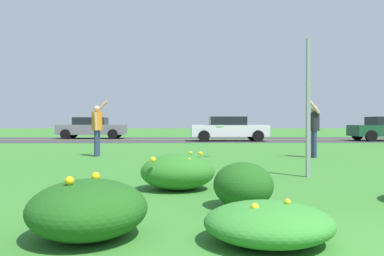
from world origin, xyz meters
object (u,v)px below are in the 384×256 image
(frisbee_white, at_px, (220,127))
(sign_post_near_path, at_px, (308,108))
(person_catcher_dark_shirt, at_px, (314,126))
(car_gray_center_left, at_px, (92,128))
(car_white_center_right, at_px, (229,129))
(person_thrower_orange_shirt, at_px, (97,126))

(frisbee_white, bearing_deg, sign_post_near_path, -72.42)
(frisbee_white, bearing_deg, person_catcher_dark_shirt, -0.07)
(car_gray_center_left, distance_m, car_white_center_right, 9.62)
(car_gray_center_left, bearing_deg, person_thrower_orange_shirt, -76.48)
(person_thrower_orange_shirt, relative_size, car_gray_center_left, 0.41)
(sign_post_near_path, xyz_separation_m, frisbee_white, (-1.38, 4.35, -0.43))
(frisbee_white, distance_m, car_white_center_right, 11.05)
(car_gray_center_left, height_order, car_white_center_right, same)
(sign_post_near_path, relative_size, person_thrower_orange_shirt, 1.52)
(person_catcher_dark_shirt, xyz_separation_m, car_gray_center_left, (-10.30, 14.54, -0.25))
(frisbee_white, bearing_deg, person_thrower_orange_shirt, 170.94)
(person_thrower_orange_shirt, bearing_deg, person_catcher_dark_shirt, -5.23)
(car_gray_center_left, bearing_deg, person_catcher_dark_shirt, -54.70)
(person_thrower_orange_shirt, height_order, car_white_center_right, person_thrower_orange_shirt)
(frisbee_white, relative_size, car_gray_center_left, 0.06)
(person_thrower_orange_shirt, relative_size, person_catcher_dark_shirt, 0.99)
(frisbee_white, height_order, car_gray_center_left, car_gray_center_left)
(sign_post_near_path, distance_m, car_gray_center_left, 20.80)
(sign_post_near_path, height_order, person_catcher_dark_shirt, sign_post_near_path)
(sign_post_near_path, height_order, car_white_center_right, sign_post_near_path)
(person_catcher_dark_shirt, height_order, car_gray_center_left, person_catcher_dark_shirt)
(frisbee_white, relative_size, car_white_center_right, 0.06)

